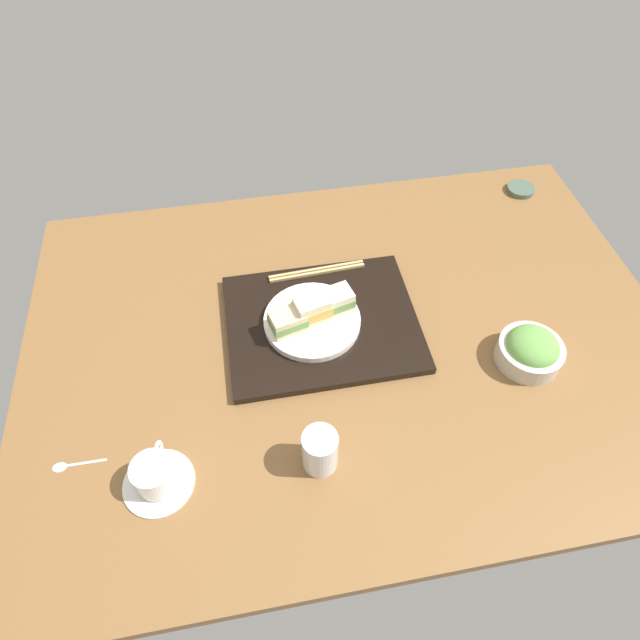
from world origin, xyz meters
The scene contains 12 objects.
ground_plane centered at (0.00, 0.00, -1.50)cm, with size 140.00×100.00×3.00cm, color brown.
serving_tray centered at (5.58, -3.46, 0.94)cm, with size 41.27×33.18×1.89cm, color black.
sandwich_plate centered at (7.85, -3.09, 2.68)cm, with size 20.90×20.90×1.58cm, color white.
sandwich_near centered at (2.48, -4.75, 6.13)cm, with size 8.35×6.80×5.32cm.
sandwich_middle centered at (7.85, -3.09, 6.55)cm, with size 8.63×6.95×6.15cm.
sandwich_far centered at (13.21, -1.43, 5.75)cm, with size 8.47×6.78×4.57cm.
salad_bowl centered at (-34.93, 12.95, 3.35)cm, with size 13.37×13.37×7.57cm.
chopsticks_pair centered at (4.23, -17.80, 2.24)cm, with size 22.67×2.95×0.70cm.
coffee_cup centered at (40.73, 26.44, 2.98)cm, with size 12.82×12.82×6.80cm.
drinking_glass centered at (11.69, 27.66, 4.70)cm, with size 6.45×6.45×9.39cm, color silver.
small_sauce_dish centered at (-56.29, -39.81, 0.70)cm, with size 7.32×7.32×1.39cm, color #4C6051.
teaspoon centered at (57.37, 20.30, 0.35)cm, with size 9.88×2.03×0.80cm.
Camera 1 is at (18.96, 67.98, 93.52)cm, focal length 30.19 mm.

